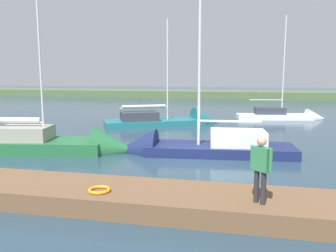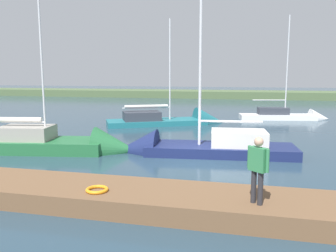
{
  "view_description": "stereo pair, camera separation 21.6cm",
  "coord_description": "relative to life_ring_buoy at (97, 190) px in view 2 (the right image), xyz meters",
  "views": [
    {
      "loc": [
        -2.04,
        14.9,
        3.91
      ],
      "look_at": [
        0.94,
        0.97,
        1.78
      ],
      "focal_mm": 36.44,
      "sensor_mm": 36.0,
      "label": 1
    },
    {
      "loc": [
        -2.25,
        14.85,
        3.91
      ],
      "look_at": [
        0.94,
        0.97,
        1.78
      ],
      "focal_mm": 36.44,
      "sensor_mm": 36.0,
      "label": 2
    }
  ],
  "objects": [
    {
      "name": "ground_plane",
      "position": [
        -1.89,
        -6.05,
        -0.62
      ],
      "size": [
        200.0,
        200.0,
        0.0
      ],
      "primitive_type": "plane",
      "color": "#263D4C"
    },
    {
      "name": "far_shoreline",
      "position": [
        -1.89,
        -51.53,
        -0.62
      ],
      "size": [
        180.0,
        8.0,
        2.4
      ],
      "primitive_type": "cube",
      "color": "#4C603D",
      "rests_on": "ground_plane"
    },
    {
      "name": "dock_pier",
      "position": [
        -1.89,
        -0.47,
        -0.33
      ],
      "size": [
        19.41,
        2.34,
        0.57
      ],
      "primitive_type": "cube",
      "color": "brown",
      "rests_on": "ground_plane"
    },
    {
      "name": "life_ring_buoy",
      "position": [
        0.0,
        0.0,
        0.0
      ],
      "size": [
        0.66,
        0.66,
        0.1
      ],
      "primitive_type": "torus",
      "color": "orange",
      "rests_on": "dock_pier"
    },
    {
      "name": "sailboat_far_right",
      "position": [
        -1.46,
        -7.77,
        -0.45
      ],
      "size": [
        9.11,
        3.14,
        9.64
      ],
      "rotation": [
        0.0,
        0.0,
        0.09
      ],
      "color": "navy",
      "rests_on": "ground_plane"
    },
    {
      "name": "sailboat_near_dock",
      "position": [
        1.09,
        -17.97,
        -0.48
      ],
      "size": [
        9.69,
        6.57,
        9.48
      ],
      "rotation": [
        0.0,
        0.0,
        3.61
      ],
      "color": "#1E6B75",
      "rests_on": "ground_plane"
    },
    {
      "name": "sailboat_outer_mooring",
      "position": [
        -7.99,
        -22.89,
        -0.41
      ],
      "size": [
        7.94,
        3.05,
        9.78
      ],
      "rotation": [
        0.0,
        0.0,
        3.31
      ],
      "color": "white",
      "rests_on": "ground_plane"
    },
    {
      "name": "sailboat_behind_pier",
      "position": [
        4.98,
        -6.78,
        -0.39
      ],
      "size": [
        9.19,
        3.75,
        9.64
      ],
      "rotation": [
        0.0,
        0.0,
        3.3
      ],
      "color": "#236638",
      "rests_on": "ground_plane"
    },
    {
      "name": "person_on_dock",
      "position": [
        -4.49,
        -0.04,
        0.99
      ],
      "size": [
        0.54,
        0.47,
        1.78
      ],
      "rotation": [
        0.0,
        0.0,
        0.88
      ],
      "color": "#28282D",
      "rests_on": "dock_pier"
    }
  ]
}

